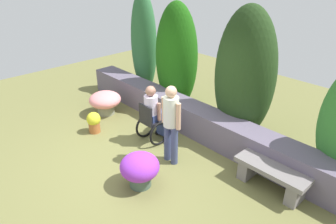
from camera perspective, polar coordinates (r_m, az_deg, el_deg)
The scene contains 9 objects.
ground_plane at distance 6.48m, azimuth -5.62°, elevation -8.75°, with size 13.67×13.67×0.00m, color olive.
stone_retaining_wall at distance 7.28m, azimuth 4.84°, elevation -1.31°, with size 7.59×0.59×0.67m, color slate.
hedge_backdrop at distance 7.14m, azimuth 10.57°, elevation 6.98°, with size 7.04×0.98×2.96m.
stone_bench at distance 5.87m, azimuth 18.49°, elevation -10.83°, with size 1.31×0.48×0.47m.
person_in_wheelchair at distance 6.80m, azimuth -2.73°, elevation -0.65°, with size 0.53×0.66×1.33m.
person_standing_companion at distance 5.92m, azimuth 0.55°, elevation -1.49°, with size 0.49×0.30×1.64m.
flower_pot_purple_near at distance 5.62m, azimuth -5.21°, elevation -10.32°, with size 0.71×0.71×0.65m.
flower_pot_terracotta_by_wall at distance 7.48m, azimuth -13.48°, elevation -1.74°, with size 0.32×0.32×0.51m.
flower_pot_red_accent at distance 8.26m, azimuth -11.47°, elevation 1.96°, with size 0.82×0.82×0.61m.
Camera 1 is at (4.27, -3.12, 3.73)m, focal length 33.15 mm.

